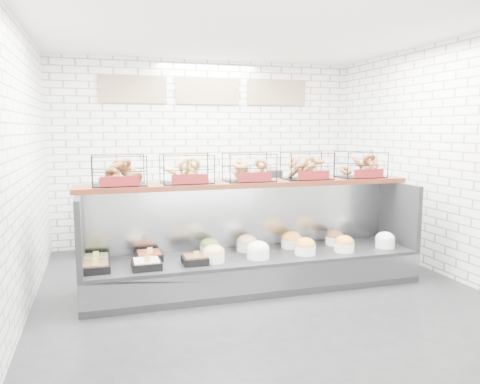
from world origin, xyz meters
name	(u,v)px	position (x,y,z in m)	size (l,w,h in m)	color
ground	(263,295)	(0.00, 0.00, 0.00)	(5.50, 5.50, 0.00)	black
room_shell	(247,115)	(0.00, 0.60, 2.06)	(5.02, 5.51, 3.01)	white
display_case	(253,259)	(0.00, 0.34, 0.33)	(4.00, 0.90, 1.20)	black
bagel_shelf	(249,171)	(0.00, 0.52, 1.38)	(4.10, 0.50, 0.40)	#461A0F
prep_counter	(212,217)	(-0.01, 2.43, 0.47)	(4.00, 0.60, 1.20)	#93969B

